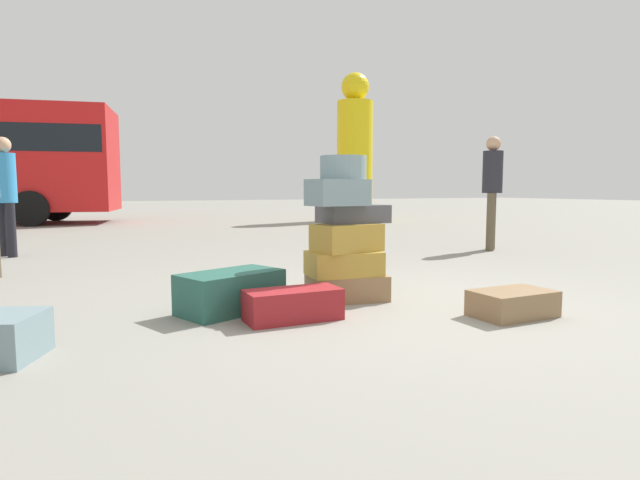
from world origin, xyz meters
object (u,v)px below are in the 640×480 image
at_px(suitcase_maroon_left_side, 293,305).
at_px(suitcase_teal_foreground_near, 231,292).
at_px(suitcase_brown_upright_blue, 358,253).
at_px(person_bearded_onlooker, 492,182).
at_px(suitcase_tower, 345,237).
at_px(yellow_dummy_statue, 355,155).
at_px(suitcase_brown_white_trunk, 513,303).
at_px(person_passerby_in_red, 5,186).

xyz_separation_m(suitcase_maroon_left_side, suitcase_teal_foreground_near, (-0.34, 0.44, 0.04)).
bearing_deg(suitcase_brown_upright_blue, person_bearded_onlooker, -10.99).
bearing_deg(suitcase_tower, yellow_dummy_statue, 61.05).
distance_m(suitcase_maroon_left_side, person_bearded_onlooker, 5.24).
xyz_separation_m(suitcase_brown_white_trunk, person_passerby_in_red, (-3.83, 5.53, 0.88)).
bearing_deg(suitcase_brown_white_trunk, yellow_dummy_statue, 65.84).
relative_size(suitcase_brown_white_trunk, person_passerby_in_red, 0.36).
xyz_separation_m(suitcase_brown_upright_blue, yellow_dummy_statue, (4.28, 7.96, 1.81)).
distance_m(suitcase_teal_foreground_near, suitcase_brown_white_trunk, 2.13).
bearing_deg(yellow_dummy_statue, person_passerby_in_red, -147.56).
relative_size(suitcase_brown_upright_blue, yellow_dummy_statue, 0.14).
bearing_deg(suitcase_teal_foreground_near, person_passerby_in_red, 91.83).
bearing_deg(suitcase_tower, suitcase_brown_white_trunk, -50.54).
xyz_separation_m(suitcase_tower, suitcase_teal_foreground_near, (-1.01, -0.02, -0.38)).
relative_size(suitcase_brown_upright_blue, suitcase_brown_white_trunk, 0.99).
bearing_deg(suitcase_maroon_left_side, yellow_dummy_statue, 59.20).
bearing_deg(suitcase_maroon_left_side, suitcase_brown_white_trunk, -20.92).
relative_size(suitcase_tower, suitcase_brown_upright_blue, 2.06).
bearing_deg(person_passerby_in_red, suitcase_maroon_left_side, -7.07).
distance_m(suitcase_tower, yellow_dummy_statue, 11.32).
xyz_separation_m(person_bearded_onlooker, person_passerby_in_red, (-6.69, 2.22, -0.06)).
xyz_separation_m(person_bearded_onlooker, yellow_dummy_statue, (1.72, 7.57, 0.89)).
relative_size(suitcase_tower, suitcase_maroon_left_side, 1.78).
bearing_deg(suitcase_brown_white_trunk, suitcase_maroon_left_side, 157.90).
relative_size(suitcase_brown_upright_blue, person_passerby_in_red, 0.36).
xyz_separation_m(suitcase_maroon_left_side, person_passerby_in_red, (-2.30, 4.95, 0.87)).
height_order(person_bearded_onlooker, yellow_dummy_statue, yellow_dummy_statue).
xyz_separation_m(suitcase_brown_upright_blue, suitcase_teal_foreground_near, (-2.16, -1.89, 0.03)).
height_order(suitcase_maroon_left_side, suitcase_brown_white_trunk, suitcase_maroon_left_side).
distance_m(suitcase_brown_white_trunk, yellow_dummy_statue, 11.94).
relative_size(person_passerby_in_red, yellow_dummy_statue, 0.38).
xyz_separation_m(suitcase_maroon_left_side, suitcase_brown_upright_blue, (1.82, 2.33, 0.01)).
height_order(suitcase_brown_white_trunk, person_bearded_onlooker, person_bearded_onlooker).
bearing_deg(suitcase_teal_foreground_near, suitcase_brown_white_trunk, -50.38).
bearing_deg(yellow_dummy_statue, suitcase_maroon_left_side, -120.67).
xyz_separation_m(suitcase_tower, yellow_dummy_statue, (5.44, 9.83, 1.40)).
distance_m(suitcase_tower, suitcase_teal_foreground_near, 1.08).
relative_size(suitcase_teal_foreground_near, yellow_dummy_statue, 0.18).
bearing_deg(suitcase_tower, person_passerby_in_red, 123.51).
bearing_deg(suitcase_brown_upright_blue, person_passerby_in_red, 127.90).
bearing_deg(suitcase_maroon_left_side, person_bearded_onlooker, 31.75).
xyz_separation_m(suitcase_tower, suitcase_maroon_left_side, (-0.67, -0.46, -0.43)).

